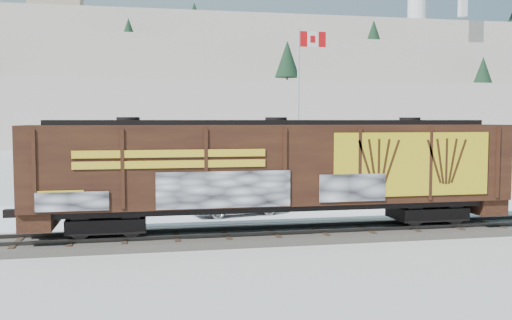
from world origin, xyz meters
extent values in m
plane|color=white|center=(0.00, 0.00, 0.00)|extent=(500.00, 500.00, 0.00)
cube|color=#59544C|center=(0.00, 0.00, 0.14)|extent=(50.00, 3.40, 0.28)
cube|color=#33302D|center=(0.00, -0.72, 0.35)|extent=(50.00, 0.10, 0.15)
cube|color=#33302D|center=(0.00, 0.72, 0.35)|extent=(50.00, 0.10, 0.15)
cube|color=white|center=(0.00, 7.50, 0.01)|extent=(40.00, 8.00, 0.03)
cube|color=white|center=(0.00, 95.00, 6.00)|extent=(360.00, 40.00, 12.00)
cube|color=white|center=(0.00, 125.00, 12.00)|extent=(360.00, 40.00, 24.00)
cube|color=white|center=(0.00, 160.00, 17.50)|extent=(360.00, 50.00, 35.00)
cone|color=black|center=(22.00, 90.00, 17.31)|extent=(5.04, 5.04, 7.38)
cone|color=black|center=(70.00, 96.00, 16.43)|extent=(4.20, 4.20, 6.15)
cone|color=black|center=(-10.00, 128.00, 28.13)|extent=(3.92, 3.92, 5.74)
cone|color=black|center=(55.00, 124.00, 28.72)|extent=(4.48, 4.48, 6.56)
cone|color=black|center=(10.00, 162.00, 39.43)|extent=(4.20, 4.20, 6.15)
cube|color=tan|center=(-32.00, 162.00, 39.00)|extent=(15.00, 12.00, 8.00)
cube|color=black|center=(-8.69, 0.00, 0.88)|extent=(3.00, 2.00, 0.90)
cube|color=black|center=(4.97, 0.00, 0.88)|extent=(3.00, 2.00, 0.90)
cylinder|color=black|center=(-9.64, -0.78, 0.88)|extent=(0.90, 0.12, 0.90)
cube|color=black|center=(-1.86, 0.00, 1.41)|extent=(19.84, 2.40, 0.25)
cube|color=#391E0F|center=(-1.86, 0.00, 3.13)|extent=(19.84, 3.00, 3.20)
cube|color=black|center=(-1.86, 0.00, 4.83)|extent=(18.26, 0.90, 0.20)
cube|color=gold|center=(3.50, -1.54, 3.13)|extent=(6.75, 0.03, 2.59)
cube|color=gold|center=(-6.23, -1.54, 3.48)|extent=(7.14, 0.02, 0.70)
cube|color=silver|center=(-4.24, -1.55, 2.28)|extent=(5.16, 0.03, 1.40)
cylinder|color=silver|center=(2.77, 13.14, 0.10)|extent=(0.90, 0.90, 0.20)
cylinder|color=silver|center=(2.77, 13.14, 5.44)|extent=(0.14, 0.14, 10.88)
cube|color=#BD0B0F|center=(3.12, 13.14, 10.18)|extent=(0.50, 0.07, 1.00)
cube|color=white|center=(3.72, 13.14, 10.18)|extent=(0.70, 0.09, 1.00)
cube|color=#BD0B0F|center=(4.37, 13.14, 10.18)|extent=(0.50, 0.07, 1.00)
imported|color=silver|center=(-2.59, 5.91, 0.84)|extent=(5.05, 2.92, 1.61)
imported|color=silver|center=(4.52, 7.30, 0.87)|extent=(5.11, 1.80, 1.68)
imported|color=black|center=(11.27, 8.12, 0.74)|extent=(5.20, 2.86, 1.43)
camera|label=1|loc=(-7.34, -22.89, 4.92)|focal=40.00mm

